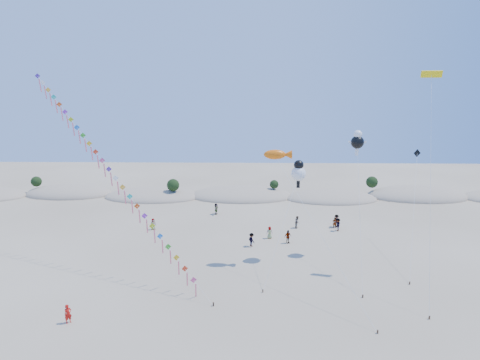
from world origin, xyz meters
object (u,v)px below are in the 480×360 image
Objects in this scene: kite_train at (106,167)px; fish_kite at (278,155)px; flyer_foreground at (68,314)px; parafoil_kite at (431,80)px.

kite_train reaches higher than fish_kite.
flyer_foreground is (-18.02, -13.16, -11.26)m from fish_kite.
parafoil_kite reaches higher than flyer_foreground.
kite_train is 1.55× the size of fish_kite.
kite_train is 34.30m from parafoil_kite.
fish_kite is 16.88m from parafoil_kite.
parafoil_kite is 39.82m from flyer_foreground.
kite_train is at bearing 46.09° from flyer_foreground.
kite_train is 14.03× the size of flyer_foreground.
kite_train is at bearing -179.94° from parafoil_kite.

